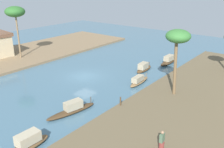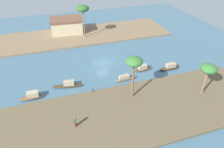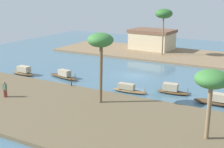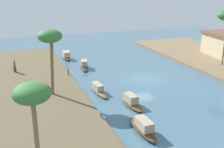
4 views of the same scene
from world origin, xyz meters
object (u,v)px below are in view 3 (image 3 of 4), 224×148
object	(u,v)px
sampan_foreground	(64,75)
palm_tree_right_tall	(164,14)
palm_tree_left_far	(212,81)
sampan_midstream	(23,72)
mooring_post	(71,82)
sampan_with_red_awning	(172,90)
person_on_near_bank	(5,90)
sampan_upstream_small	(216,101)
sampan_near_left_bank	(128,89)
riverside_building	(152,39)
palm_tree_left_near	(101,42)

from	to	relation	value
sampan_foreground	palm_tree_right_tall	xyz separation A→B (m)	(6.88, 19.30, 7.08)
palm_tree_right_tall	palm_tree_left_far	bearing A→B (deg)	-64.33
sampan_midstream	palm_tree_left_far	world-z (taller)	palm_tree_left_far
mooring_post	palm_tree_left_far	world-z (taller)	palm_tree_left_far
sampan_with_red_awning	mooring_post	world-z (taller)	mooring_post
sampan_midstream	palm_tree_left_far	bearing A→B (deg)	-15.05
sampan_foreground	person_on_near_bank	xyz separation A→B (m)	(-0.33, -9.62, 0.66)
sampan_foreground	sampan_upstream_small	xyz separation A→B (m)	(19.64, -0.40, 0.08)
sampan_near_left_bank	sampan_with_red_awning	bearing A→B (deg)	20.41
sampan_midstream	palm_tree_right_tall	size ratio (longest dim) A/B	0.48
sampan_upstream_small	palm_tree_left_far	distance (m)	9.61
sampan_near_left_bank	sampan_upstream_small	xyz separation A→B (m)	(9.55, 0.70, 0.09)
person_on_near_bank	riverside_building	distance (m)	33.78
sampan_upstream_small	palm_tree_left_near	distance (m)	13.13
person_on_near_bank	palm_tree_right_tall	world-z (taller)	palm_tree_right_tall
palm_tree_right_tall	sampan_midstream	bearing A→B (deg)	-121.65
sampan_foreground	palm_tree_left_near	size ratio (longest dim) A/B	0.76
sampan_with_red_awning	sampan_foreground	distance (m)	14.61
mooring_post	person_on_near_bank	bearing A→B (deg)	-120.91
palm_tree_right_tall	palm_tree_left_near	bearing A→B (deg)	-84.40
sampan_foreground	mooring_post	size ratio (longest dim) A/B	5.97
sampan_with_red_awning	sampan_foreground	xyz separation A→B (m)	(-14.58, -0.92, -0.04)
sampan_foreground	sampan_near_left_bank	xyz separation A→B (m)	(10.10, -1.10, -0.01)
riverside_building	sampan_upstream_small	bearing A→B (deg)	-51.22
sampan_with_red_awning	mooring_post	bearing A→B (deg)	-164.19
palm_tree_left_near	riverside_building	bearing A→B (deg)	101.80
sampan_with_red_awning	palm_tree_right_tall	size ratio (longest dim) A/B	0.47
sampan_foreground	person_on_near_bank	size ratio (longest dim) A/B	3.13
palm_tree_left_far	palm_tree_right_tall	distance (m)	31.36
sampan_midstream	riverside_building	size ratio (longest dim) A/B	0.45
sampan_near_left_bank	palm_tree_left_near	size ratio (longest dim) A/B	0.60
sampan_midstream	mooring_post	xyz separation A→B (m)	(9.46, -1.69, 0.29)
palm_tree_right_tall	riverside_building	size ratio (longest dim) A/B	0.93
sampan_foreground	palm_tree_left_near	distance (m)	12.64
sampan_upstream_small	sampan_foreground	bearing A→B (deg)	178.70
sampan_with_red_awning	person_on_near_bank	distance (m)	18.27
sampan_with_red_awning	palm_tree_left_far	size ratio (longest dim) A/B	0.70
sampan_near_left_bank	sampan_midstream	bearing A→B (deg)	177.29
sampan_midstream	sampan_upstream_small	xyz separation A→B (m)	(25.54, 1.03, -0.02)
palm_tree_left_near	riverside_building	distance (m)	30.86
sampan_with_red_awning	palm_tree_right_tall	distance (m)	21.13
mooring_post	palm_tree_left_far	bearing A→B (deg)	-18.83
palm_tree_left_far	riverside_building	bearing A→B (deg)	117.80
sampan_foreground	mooring_post	world-z (taller)	mooring_post
sampan_foreground	palm_tree_left_near	world-z (taller)	palm_tree_left_near
mooring_post	palm_tree_left_near	distance (m)	8.59
mooring_post	sampan_midstream	bearing A→B (deg)	169.86
mooring_post	palm_tree_right_tall	xyz separation A→B (m)	(3.32, 22.42, 6.69)
palm_tree_left_near	palm_tree_left_far	bearing A→B (deg)	-14.68
sampan_midstream	palm_tree_left_near	world-z (taller)	palm_tree_left_near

